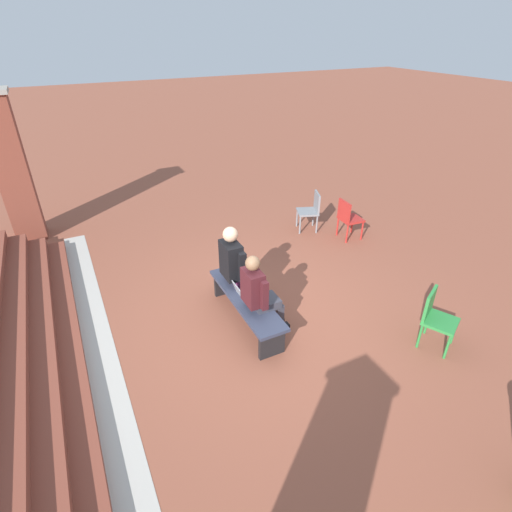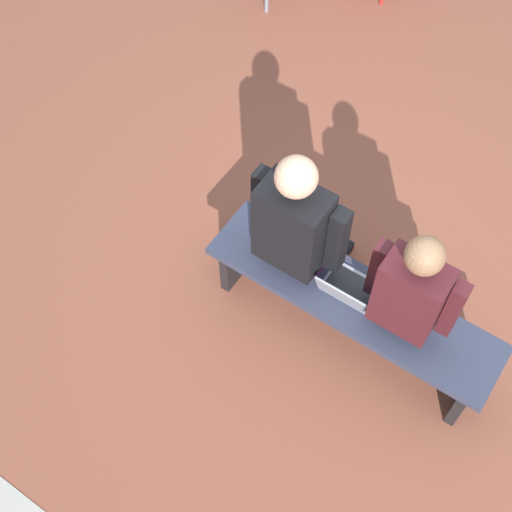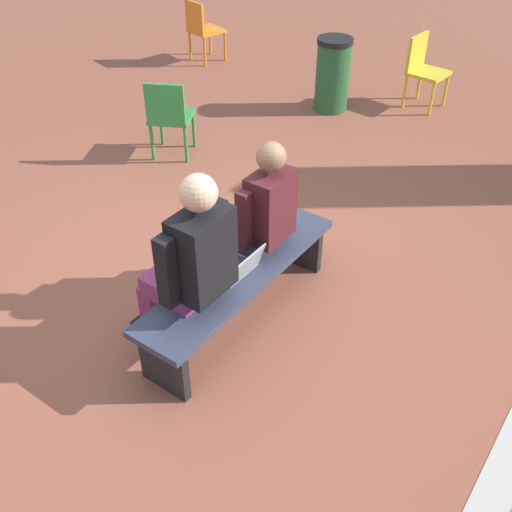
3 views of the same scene
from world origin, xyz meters
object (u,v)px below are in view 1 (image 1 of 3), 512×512
person_adult (238,265)px  plastic_chair_by_pillar (436,316)px  bench (246,302)px  plastic_chair_mid_courtyard (311,209)px  person_student (260,293)px  laptop (244,293)px  plastic_chair_far_left (348,217)px

person_adult → plastic_chair_by_pillar: bearing=-134.6°
bench → plastic_chair_mid_courtyard: (2.18, -2.57, 0.13)m
person_student → laptop: bearing=12.6°
plastic_chair_far_left → person_adult: bearing=110.4°
plastic_chair_mid_courtyard → person_student: bearing=134.9°
person_adult → laptop: 0.45m
person_adult → plastic_chair_mid_courtyard: bearing=-54.7°
plastic_chair_by_pillar → plastic_chair_mid_courtyard: same height
laptop → plastic_chair_mid_courtyard: size_ratio=0.38×
bench → person_adult: 0.57m
plastic_chair_by_pillar → laptop: bearing=52.5°
bench → person_adult: bearing=-9.7°
bench → plastic_chair_mid_courtyard: 3.37m
person_student → plastic_chair_far_left: 3.47m
plastic_chair_far_left → plastic_chair_mid_courtyard: bearing=33.8°
bench → plastic_chair_mid_courtyard: size_ratio=2.14×
person_student → plastic_chair_by_pillar: 2.40m
bench → plastic_chair_by_pillar: size_ratio=2.14×
bench → plastic_chair_far_left: size_ratio=2.14×
bench → laptop: size_ratio=5.62×
plastic_chair_far_left → plastic_chair_mid_courtyard: 0.81m
person_student → plastic_chair_mid_courtyard: bearing=-45.1°
plastic_chair_far_left → plastic_chair_mid_courtyard: same height
plastic_chair_far_left → plastic_chair_mid_courtyard: size_ratio=1.00×
bench → plastic_chair_far_left: 3.37m
plastic_chair_far_left → plastic_chair_mid_courtyard: (0.67, 0.45, 0.00)m
person_student → person_adult: (0.72, -0.01, 0.04)m
person_adult → bench: bearing=170.3°
laptop → person_student: bearing=-167.4°
bench → plastic_chair_far_left: bearing=-63.4°
plastic_chair_far_left → plastic_chair_by_pillar: size_ratio=1.00×
bench → laptop: laptop is taller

